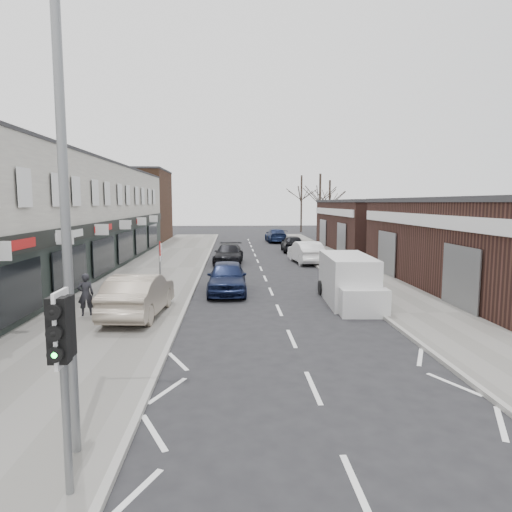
{
  "coord_description": "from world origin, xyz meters",
  "views": [
    {
      "loc": [
        -1.94,
        -8.53,
        4.47
      ],
      "look_at": [
        -1.11,
        7.3,
        2.6
      ],
      "focal_mm": 32.0,
      "sensor_mm": 36.0,
      "label": 1
    }
  ],
  "objects": [
    {
      "name": "parked_car_right_c",
      "position": [
        3.01,
        42.6,
        0.77
      ],
      "size": [
        2.3,
        5.34,
        1.53
      ],
      "primitive_type": "imported",
      "rotation": [
        0.0,
        0.0,
        3.17
      ],
      "color": "#152041",
      "rests_on": "ground"
    },
    {
      "name": "pedestrian",
      "position": [
        -7.59,
        9.03,
        0.94
      ],
      "size": [
        0.7,
        0.57,
        1.65
      ],
      "primitive_type": "imported",
      "rotation": [
        0.0,
        0.0,
        3.47
      ],
      "color": "black",
      "rests_on": "pavement_left"
    },
    {
      "name": "sedan_on_pavement",
      "position": [
        -5.54,
        8.91,
        0.94
      ],
      "size": [
        2.11,
        5.11,
        1.65
      ],
      "primitive_type": "imported",
      "rotation": [
        0.0,
        0.0,
        3.07
      ],
      "color": "gray",
      "rests_on": "pavement_left"
    },
    {
      "name": "warning_sign",
      "position": [
        -5.16,
        12.0,
        2.2
      ],
      "size": [
        0.12,
        0.8,
        2.7
      ],
      "color": "slate",
      "rests_on": "pavement_left"
    },
    {
      "name": "shop_terrace_left",
      "position": [
        -13.5,
        19.5,
        3.55
      ],
      "size": [
        8.0,
        41.0,
        7.1
      ],
      "primitive_type": "cube",
      "color": "beige",
      "rests_on": "ground"
    },
    {
      "name": "parked_car_left_b",
      "position": [
        -2.2,
        24.66,
        0.71
      ],
      "size": [
        2.35,
        5.05,
        1.43
      ],
      "primitive_type": "imported",
      "rotation": [
        0.0,
        0.0,
        -0.07
      ],
      "color": "black",
      "rests_on": "ground"
    },
    {
      "name": "tree_far_a",
      "position": [
        9.0,
        48.0,
        0.0
      ],
      "size": [
        3.6,
        3.6,
        8.0
      ],
      "primitive_type": null,
      "color": "#382D26",
      "rests_on": "ground"
    },
    {
      "name": "parked_car_right_b",
      "position": [
        3.5,
        32.39,
        0.77
      ],
      "size": [
        1.94,
        4.57,
        1.54
      ],
      "primitive_type": "imported",
      "rotation": [
        0.0,
        0.0,
        3.11
      ],
      "color": "black",
      "rests_on": "ground"
    },
    {
      "name": "white_van",
      "position": [
        3.23,
        11.22,
        1.0
      ],
      "size": [
        2.14,
        5.53,
        2.12
      ],
      "rotation": [
        0.0,
        0.0,
        -0.05
      ],
      "color": "silver",
      "rests_on": "ground"
    },
    {
      "name": "right_unit_far",
      "position": [
        12.5,
        34.0,
        2.25
      ],
      "size": [
        10.0,
        16.0,
        4.5
      ],
      "primitive_type": "cube",
      "color": "#371E19",
      "rests_on": "ground"
    },
    {
      "name": "ground",
      "position": [
        0.0,
        0.0,
        0.0
      ],
      "size": [
        160.0,
        160.0,
        0.0
      ],
      "primitive_type": "plane",
      "color": "black",
      "rests_on": "ground"
    },
    {
      "name": "tree_far_c",
      "position": [
        8.5,
        60.0,
        0.0
      ],
      "size": [
        3.6,
        3.6,
        8.5
      ],
      "primitive_type": null,
      "color": "#382D26",
      "rests_on": "ground"
    },
    {
      "name": "street_lamp",
      "position": [
        -4.53,
        -0.8,
        4.62
      ],
      "size": [
        2.23,
        0.22,
        8.0
      ],
      "color": "slate",
      "rests_on": "pavement_left"
    },
    {
      "name": "parked_car_left_a",
      "position": [
        -2.2,
        13.74,
        0.8
      ],
      "size": [
        1.91,
        4.69,
        1.59
      ],
      "primitive_type": "imported",
      "rotation": [
        0.0,
        0.0,
        -0.01
      ],
      "color": "#121A39",
      "rests_on": "ground"
    },
    {
      "name": "tree_far_b",
      "position": [
        11.5,
        54.0,
        0.0
      ],
      "size": [
        3.6,
        3.6,
        7.5
      ],
      "primitive_type": null,
      "color": "#382D26",
      "rests_on": "ground"
    },
    {
      "name": "pavement_right",
      "position": [
        5.75,
        22.0,
        0.06
      ],
      "size": [
        3.5,
        64.0,
        0.12
      ],
      "primitive_type": "cube",
      "color": "slate",
      "rests_on": "ground"
    },
    {
      "name": "pavement_left",
      "position": [
        -6.75,
        22.0,
        0.06
      ],
      "size": [
        5.5,
        64.0,
        0.12
      ],
      "primitive_type": "cube",
      "color": "slate",
      "rests_on": "ground"
    },
    {
      "name": "parked_car_right_a",
      "position": [
        3.5,
        24.7,
        0.81
      ],
      "size": [
        2.21,
        5.07,
        1.62
      ],
      "primitive_type": "imported",
      "rotation": [
        0.0,
        0.0,
        3.24
      ],
      "color": "white",
      "rests_on": "ground"
    },
    {
      "name": "brick_block_far",
      "position": [
        -13.5,
        45.0,
        4.0
      ],
      "size": [
        8.0,
        10.0,
        8.0
      ],
      "primitive_type": "cube",
      "color": "#482F1F",
      "rests_on": "ground"
    },
    {
      "name": "traffic_light",
      "position": [
        -4.4,
        -2.02,
        2.41
      ],
      "size": [
        0.28,
        0.6,
        3.1
      ],
      "color": "slate",
      "rests_on": "pavement_left"
    }
  ]
}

